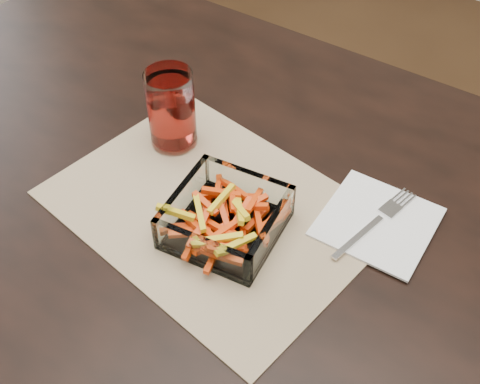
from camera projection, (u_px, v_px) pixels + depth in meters
name	position (u px, v px, depth m)	size (l,w,h in m)	color
dining_table	(268.00, 254.00, 0.93)	(1.60, 0.90, 0.75)	black
placemat	(212.00, 208.00, 0.88)	(0.45, 0.33, 0.00)	tan
glass_bowl	(226.00, 220.00, 0.83)	(0.16, 0.16, 0.06)	white
tumbler	(172.00, 112.00, 0.93)	(0.07, 0.07, 0.13)	white
napkin	(377.00, 222.00, 0.85)	(0.15, 0.15, 0.00)	white
fork	(377.00, 221.00, 0.85)	(0.05, 0.18, 0.00)	silver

